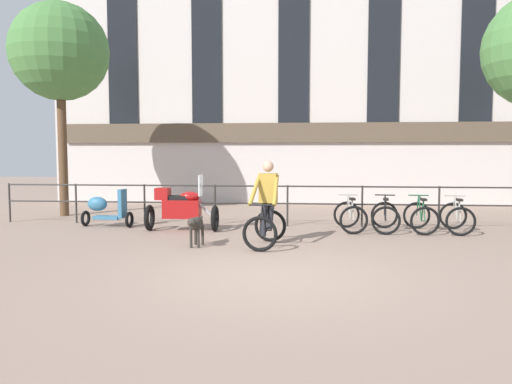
# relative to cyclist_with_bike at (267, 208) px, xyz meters

# --- Properties ---
(ground_plane) EXTENTS (60.00, 60.00, 0.00)m
(ground_plane) POSITION_rel_cyclist_with_bike_xyz_m (0.32, -2.48, -0.76)
(ground_plane) COLOR gray
(canal_railing) EXTENTS (15.05, 0.05, 1.05)m
(canal_railing) POSITION_rel_cyclist_with_bike_xyz_m (0.32, 2.72, -0.05)
(canal_railing) COLOR #2D2B28
(canal_railing) RESTS_ON ground_plane
(building_facade) EXTENTS (18.00, 0.72, 10.36)m
(building_facade) POSITION_rel_cyclist_with_bike_xyz_m (0.32, 8.51, 4.39)
(building_facade) COLOR beige
(building_facade) RESTS_ON ground_plane
(cyclist_with_bike) EXTENTS (0.80, 1.24, 1.70)m
(cyclist_with_bike) POSITION_rel_cyclist_with_bike_xyz_m (0.00, 0.00, 0.00)
(cyclist_with_bike) COLOR black
(cyclist_with_bike) RESTS_ON ground_plane
(dog) EXTENTS (0.25, 0.91, 0.62)m
(dog) POSITION_rel_cyclist_with_bike_xyz_m (-1.38, -0.31, -0.32)
(dog) COLOR #332D28
(dog) RESTS_ON ground_plane
(parked_motorcycle) EXTENTS (1.72, 0.65, 1.35)m
(parked_motorcycle) POSITION_rel_cyclist_with_bike_xyz_m (-2.18, 1.66, -0.20)
(parked_motorcycle) COLOR black
(parked_motorcycle) RESTS_ON ground_plane
(parked_bicycle_near_lamp) EXTENTS (0.74, 1.16, 0.86)m
(parked_bicycle_near_lamp) POSITION_rel_cyclist_with_bike_xyz_m (1.84, 2.06, -0.41)
(parked_bicycle_near_lamp) COLOR black
(parked_bicycle_near_lamp) RESTS_ON ground_plane
(parked_bicycle_mid_left) EXTENTS (0.79, 1.18, 0.86)m
(parked_bicycle_mid_left) POSITION_rel_cyclist_with_bike_xyz_m (2.67, 2.06, -0.41)
(parked_bicycle_mid_left) COLOR black
(parked_bicycle_mid_left) RESTS_ON ground_plane
(parked_bicycle_mid_right) EXTENTS (0.70, 1.14, 0.86)m
(parked_bicycle_mid_right) POSITION_rel_cyclist_with_bike_xyz_m (3.49, 2.06, -0.41)
(parked_bicycle_mid_right) COLOR black
(parked_bicycle_mid_right) RESTS_ON ground_plane
(parked_bicycle_far_end) EXTENTS (0.79, 1.18, 0.86)m
(parked_bicycle_far_end) POSITION_rel_cyclist_with_bike_xyz_m (4.31, 2.06, -0.41)
(parked_bicycle_far_end) COLOR black
(parked_bicycle_far_end) RESTS_ON ground_plane
(parked_scooter) EXTENTS (1.31, 0.52, 0.96)m
(parked_scooter) POSITION_rel_cyclist_with_bike_xyz_m (-4.25, 2.12, -0.30)
(parked_scooter) COLOR black
(parked_scooter) RESTS_ON ground_plane
(tree_canalside_left) EXTENTS (2.83, 2.83, 6.22)m
(tree_canalside_left) POSITION_rel_cyclist_with_bike_xyz_m (-6.37, 4.18, 4.01)
(tree_canalside_left) COLOR brown
(tree_canalside_left) RESTS_ON ground_plane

